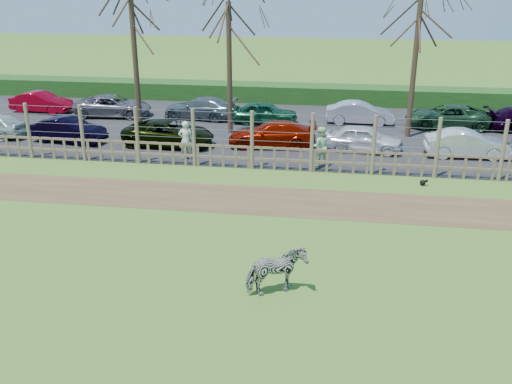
# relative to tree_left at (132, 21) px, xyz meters

# --- Properties ---
(ground) EXTENTS (120.00, 120.00, 0.00)m
(ground) POSITION_rel_tree_left_xyz_m (6.50, -12.50, -5.62)
(ground) COLOR #6BA043
(ground) RESTS_ON ground
(dirt_strip) EXTENTS (34.00, 2.80, 0.01)m
(dirt_strip) POSITION_rel_tree_left_xyz_m (6.50, -8.00, -5.61)
(dirt_strip) COLOR brown
(dirt_strip) RESTS_ON ground
(asphalt) EXTENTS (44.00, 13.00, 0.04)m
(asphalt) POSITION_rel_tree_left_xyz_m (6.50, 2.00, -5.60)
(asphalt) COLOR #232326
(asphalt) RESTS_ON ground
(hedge) EXTENTS (46.00, 2.00, 1.10)m
(hedge) POSITION_rel_tree_left_xyz_m (6.50, 9.00, -5.07)
(hedge) COLOR #1E4716
(hedge) RESTS_ON ground
(fence) EXTENTS (30.16, 0.16, 2.50)m
(fence) POSITION_rel_tree_left_xyz_m (6.50, -4.50, -4.81)
(fence) COLOR brown
(fence) RESTS_ON ground
(tree_left) EXTENTS (4.80, 4.80, 7.88)m
(tree_left) POSITION_rel_tree_left_xyz_m (0.00, 0.00, 0.00)
(tree_left) COLOR #3D2B1E
(tree_left) RESTS_ON ground
(tree_mid) EXTENTS (4.80, 4.80, 6.83)m
(tree_mid) POSITION_rel_tree_left_xyz_m (4.50, 1.00, -0.75)
(tree_mid) COLOR #3D2B1E
(tree_mid) RESTS_ON ground
(tree_right) EXTENTS (4.80, 4.80, 7.35)m
(tree_right) POSITION_rel_tree_left_xyz_m (13.50, 1.50, -0.37)
(tree_right) COLOR #3D2B1E
(tree_right) RESTS_ON ground
(zebra) EXTENTS (1.68, 1.36, 1.30)m
(zebra) POSITION_rel_tree_left_xyz_m (8.68, -14.37, -4.97)
(zebra) COLOR gray
(zebra) RESTS_ON ground
(visitor_a) EXTENTS (0.70, 0.53, 1.72)m
(visitor_a) POSITION_rel_tree_left_xyz_m (3.42, -3.71, -4.71)
(visitor_a) COLOR beige
(visitor_a) RESTS_ON asphalt
(visitor_b) EXTENTS (0.93, 0.78, 1.72)m
(visitor_b) POSITION_rel_tree_left_xyz_m (9.32, -3.82, -4.71)
(visitor_b) COLOR #BEEDB9
(visitor_b) RESTS_ON asphalt
(crow) EXTENTS (0.31, 0.23, 0.25)m
(crow) POSITION_rel_tree_left_xyz_m (13.44, -5.50, -5.49)
(crow) COLOR black
(crow) RESTS_ON ground
(car_1) EXTENTS (3.78, 1.73, 1.20)m
(car_1) POSITION_rel_tree_left_xyz_m (-2.95, -1.90, -4.98)
(car_1) COLOR black
(car_1) RESTS_ON asphalt
(car_2) EXTENTS (4.42, 2.22, 1.20)m
(car_2) POSITION_rel_tree_left_xyz_m (2.05, -1.78, -4.98)
(car_2) COLOR black
(car_2) RESTS_ON asphalt
(car_3) EXTENTS (4.29, 2.11, 1.20)m
(car_3) POSITION_rel_tree_left_xyz_m (6.94, -1.20, -4.98)
(car_3) COLOR #840E00
(car_3) RESTS_ON asphalt
(car_4) EXTENTS (3.68, 1.89, 1.20)m
(car_4) POSITION_rel_tree_left_xyz_m (11.24, -1.29, -4.98)
(car_4) COLOR white
(car_4) RESTS_ON asphalt
(car_5) EXTENTS (3.68, 1.38, 1.20)m
(car_5) POSITION_rel_tree_left_xyz_m (15.78, -1.49, -4.98)
(car_5) COLOR silver
(car_5) RESTS_ON asphalt
(car_7) EXTENTS (3.74, 1.59, 1.20)m
(car_7) POSITION_rel_tree_left_xyz_m (-7.40, 3.82, -4.98)
(car_7) COLOR maroon
(car_7) RESTS_ON asphalt
(car_8) EXTENTS (4.45, 2.30, 1.20)m
(car_8) POSITION_rel_tree_left_xyz_m (-2.85, 3.51, -4.98)
(car_8) COLOR #615B65
(car_8) RESTS_ON asphalt
(car_9) EXTENTS (4.31, 2.19, 1.20)m
(car_9) POSITION_rel_tree_left_xyz_m (2.22, 3.71, -4.98)
(car_9) COLOR #4E5B63
(car_9) RESTS_ON asphalt
(car_10) EXTENTS (3.56, 1.51, 1.20)m
(car_10) POSITION_rel_tree_left_xyz_m (6.01, 3.15, -4.98)
(car_10) COLOR #135030
(car_10) RESTS_ON asphalt
(car_11) EXTENTS (3.65, 1.31, 1.20)m
(car_11) POSITION_rel_tree_left_xyz_m (11.14, 3.82, -4.98)
(car_11) COLOR #B4B2C0
(car_11) RESTS_ON asphalt
(car_12) EXTENTS (4.32, 2.00, 1.20)m
(car_12) POSITION_rel_tree_left_xyz_m (15.73, 3.72, -4.98)
(car_12) COLOR #204326
(car_12) RESTS_ON asphalt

